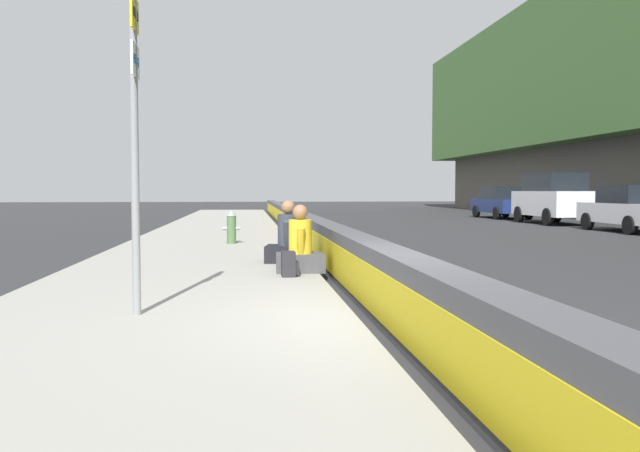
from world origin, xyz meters
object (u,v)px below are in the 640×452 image
Objects in this scene: parked_car_far at (502,202)px; seated_person_foreground at (300,251)px; seated_person_middle at (288,243)px; backpack at (289,264)px; parked_car_fourth at (631,208)px; route_sign_post at (135,128)px; parked_car_midline at (553,198)px; fire_hydrant at (231,226)px.

seated_person_foreground is at bearing 150.96° from parked_car_far.
seated_person_middle is 2.98× the size of backpack.
route_sign_post is at bearing 134.84° from parked_car_fourth.
parked_car_far is at bearing -29.17° from route_sign_post.
route_sign_post reaches higher than backpack.
parked_car_far reaches higher than seated_person_foreground.
seated_person_middle is 0.25× the size of parked_car_midline.
seated_person_foreground is at bearing -20.40° from backpack.
backpack is (-0.62, 0.23, -0.16)m from seated_person_foreground.
route_sign_post is at bearing 158.74° from seated_person_middle.
seated_person_foreground is at bearing 131.14° from parked_car_fourth.
fire_hydrant is 0.77× the size of seated_person_foreground.
route_sign_post is 21.33m from parked_car_fourth.
parked_car_fourth is (11.33, -12.97, 0.37)m from seated_person_foreground.
seated_person_foreground is 0.24× the size of parked_car_midline.
seated_person_middle is 0.26× the size of parked_car_fourth.
parked_car_fourth is at bearing -47.85° from backpack.
backpack is at bearing -31.71° from route_sign_post.
parked_car_far is at bearing -28.83° from backpack.
fire_hydrant is 6.19m from seated_person_foreground.
fire_hydrant is 17.99m from parked_car_midline.
parked_car_fourth is at bearing -45.16° from route_sign_post.
seated_person_middle is (-4.56, -1.19, -0.08)m from fire_hydrant.
seated_person_middle is (1.50, 0.11, 0.02)m from seated_person_foreground.
seated_person_foreground is at bearing -167.93° from fire_hydrant.
route_sign_post reaches higher than parked_car_far.
backpack is (3.06, -1.89, -1.88)m from route_sign_post.
backpack is (-2.12, 0.12, -0.18)m from seated_person_middle.
route_sign_post is at bearing 144.35° from parked_car_midline.
backpack is (-6.67, -1.06, -0.25)m from fire_hydrant.
route_sign_post reaches higher than seated_person_foreground.
parked_car_fourth is at bearing -69.71° from fire_hydrant.
parked_car_far reaches higher than fire_hydrant.
route_sign_post reaches higher than fire_hydrant.
parked_car_fourth is (11.95, -13.20, 0.53)m from backpack.
parked_car_fourth reaches higher than fire_hydrant.
backpack is 0.09× the size of parked_car_fourth.
fire_hydrant is 0.18× the size of parked_car_midline.
fire_hydrant is 22.14m from parked_car_far.
backpack is 0.08× the size of parked_car_midline.
seated_person_middle reaches higher than backpack.
seated_person_middle is 2.13m from backpack.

